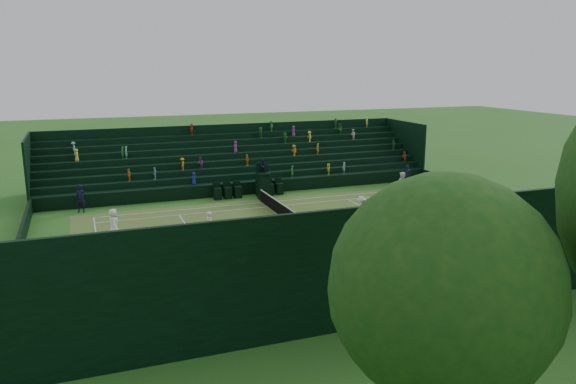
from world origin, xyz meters
The scene contains 17 objects.
ground centered at (0.00, 0.00, 0.00)m, with size 160.00×160.00×0.00m, color #326A21.
court_surface centered at (0.00, 0.00, 0.01)m, with size 12.97×26.77×0.01m, color #347D29.
perimeter_wall_north centered at (0.00, 15.88, 0.50)m, with size 17.17×0.20×1.00m, color black.
perimeter_wall_south centered at (0.00, -15.88, 0.50)m, with size 17.17×0.20×1.00m, color black.
perimeter_wall_east centered at (8.48, 0.00, 0.50)m, with size 0.20×31.77×1.00m, color black.
perimeter_wall_west centered at (-8.48, 0.00, 0.50)m, with size 0.20×31.77×1.00m, color black.
north_grandstand centered at (12.66, 0.00, 1.55)m, with size 6.60×32.00×4.90m.
south_grandstand centered at (-12.66, 0.00, 1.55)m, with size 6.60×32.00×4.90m.
tennis_net centered at (0.00, 0.00, 0.53)m, with size 11.67×0.10×1.06m.
umpire_chair centered at (-6.53, 0.47, 1.31)m, with size 0.97×0.97×3.06m.
courtside_chairs centered at (-7.71, -0.35, 0.48)m, with size 0.59×5.56×1.28m.
player_near_west centered at (-0.43, -10.87, 0.88)m, with size 0.86×0.56×1.76m, color white.
player_near_east centered at (1.97, -5.63, 0.86)m, with size 0.63×0.41×1.73m, color white.
player_far_west centered at (-3.16, 10.57, 1.01)m, with size 0.98×0.77×2.02m, color white.
player_far_east centered at (1.49, 4.57, 0.83)m, with size 1.08×0.62×1.67m, color white.
line_judge_north centered at (-6.77, 13.30, 0.89)m, with size 0.65×0.43×1.78m, color black.
line_judge_south centered at (-7.32, -12.62, 0.98)m, with size 0.72×0.47×1.97m, color black.
Camera 1 is at (33.07, -12.44, 10.11)m, focal length 35.00 mm.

